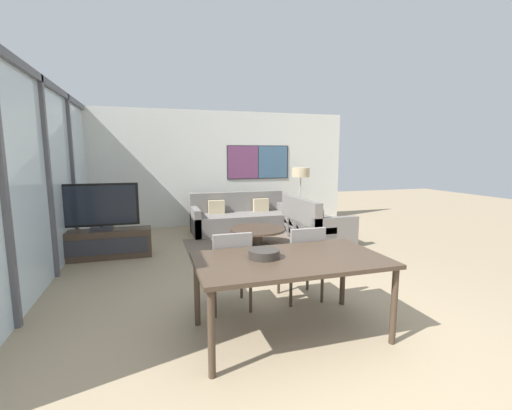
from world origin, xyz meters
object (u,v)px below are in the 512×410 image
object	(u,v)px
dining_table	(291,265)
dining_chair_left	(230,267)
television	(100,207)
sofa_side	(313,226)
sofa_main	(240,219)
tv_console	(103,244)
coffee_table	(258,233)
fruit_bowl	(264,253)
floor_lamp	(301,176)
dining_chair_centre	(303,260)

from	to	relation	value
dining_table	dining_chair_left	bearing A→B (deg)	123.42
television	sofa_side	xyz separation A→B (m)	(3.98, 0.10, -0.60)
sofa_main	dining_table	size ratio (longest dim) A/B	1.22
tv_console	dining_chair_left	bearing A→B (deg)	-57.33
sofa_main	sofa_side	distance (m)	1.73
television	dining_chair_left	xyz separation A→B (m)	(1.64, -2.56, -0.38)
tv_console	sofa_side	distance (m)	3.98
coffee_table	fruit_bowl	bearing A→B (deg)	-106.07
fruit_bowl	floor_lamp	distance (m)	5.18
coffee_table	sofa_main	bearing A→B (deg)	90.00
sofa_main	dining_chair_left	size ratio (longest dim) A/B	2.41
sofa_side	dining_table	world-z (taller)	sofa_side
television	fruit_bowl	xyz separation A→B (m)	(1.84, -3.16, -0.06)
television	dining_chair_centre	distance (m)	3.62
television	dining_table	xyz separation A→B (m)	(2.09, -3.23, -0.18)
dining_chair_left	floor_lamp	bearing A→B (deg)	56.47
sofa_main	dining_chair_left	world-z (taller)	dining_chair_left
sofa_main	fruit_bowl	distance (m)	4.59
fruit_bowl	tv_console	bearing A→B (deg)	120.28
dining_chair_left	fruit_bowl	size ratio (longest dim) A/B	3.06
sofa_main	coffee_table	world-z (taller)	sofa_main
coffee_table	dining_table	distance (m)	3.31
dining_chair_centre	sofa_side	bearing A→B (deg)	61.34
coffee_table	floor_lamp	xyz separation A→B (m)	(1.52, 1.42, 0.99)
sofa_side	floor_lamp	distance (m)	1.64
sofa_side	floor_lamp	size ratio (longest dim) A/B	1.13
sofa_main	coffee_table	bearing A→B (deg)	-90.00
coffee_table	dining_chair_centre	bearing A→B (deg)	-94.91
sofa_side	dining_chair_centre	distance (m)	3.04
coffee_table	dining_chair_left	xyz separation A→B (m)	(-1.10, -2.54, 0.24)
television	dining_table	distance (m)	3.85
television	dining_chair_centre	xyz separation A→B (m)	(2.53, -2.56, -0.38)
floor_lamp	dining_chair_left	bearing A→B (deg)	-123.53
dining_table	dining_chair_centre	distance (m)	0.83
tv_console	sofa_side	bearing A→B (deg)	1.49
tv_console	fruit_bowl	xyz separation A→B (m)	(1.84, -3.15, 0.57)
tv_console	dining_table	size ratio (longest dim) A/B	0.88
sofa_main	dining_table	bearing A→B (deg)	-98.26
sofa_main	sofa_side	world-z (taller)	same
television	dining_chair_centre	world-z (taller)	television
dining_table	fruit_bowl	xyz separation A→B (m)	(-0.24, 0.08, 0.11)
coffee_table	dining_chair_left	bearing A→B (deg)	-113.42
sofa_side	dining_chair_centre	world-z (taller)	dining_chair_centre
sofa_main	dining_chair_centre	xyz separation A→B (m)	(-0.22, -3.88, 0.22)
dining_table	floor_lamp	bearing A→B (deg)	64.76
tv_console	sofa_side	xyz separation A→B (m)	(3.98, 0.10, 0.04)
television	coffee_table	bearing A→B (deg)	-0.38
dining_chair_centre	floor_lamp	world-z (taller)	floor_lamp
television	floor_lamp	bearing A→B (deg)	18.15
dining_table	tv_console	bearing A→B (deg)	122.83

